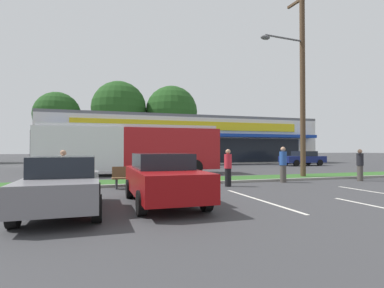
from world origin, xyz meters
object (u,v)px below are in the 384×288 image
at_px(bus_stop_bench, 131,177).
at_px(utility_pole, 301,77).
at_px(car_1, 303,158).
at_px(car_3, 163,178).
at_px(car_0, 190,159).
at_px(pedestrian_mid, 360,165).
at_px(pedestrian_near_bench, 228,168).
at_px(pedestrian_far, 283,164).
at_px(car_2, 63,184).
at_px(city_bus, 131,148).
at_px(pedestrian_by_pole, 63,172).

bearing_deg(bus_stop_bench, utility_pole, -170.63).
xyz_separation_m(car_1, car_3, (-18.34, -16.99, 0.03)).
height_order(car_0, pedestrian_mid, pedestrian_mid).
bearing_deg(pedestrian_near_bench, car_1, -105.52).
bearing_deg(pedestrian_far, bus_stop_bench, 119.95).
distance_m(car_2, car_3, 2.83).
xyz_separation_m(city_bus, car_2, (-3.00, -11.45, -1.01)).
bearing_deg(pedestrian_mid, utility_pole, -15.33).
height_order(utility_pole, car_3, utility_pole).
relative_size(car_0, car_2, 1.03).
height_order(city_bus, pedestrian_by_pole, city_bus).
bearing_deg(pedestrian_far, car_1, -12.00).
relative_size(utility_pole, pedestrian_mid, 6.59).
height_order(pedestrian_by_pole, pedestrian_far, pedestrian_far).
height_order(bus_stop_bench, pedestrian_mid, pedestrian_mid).
relative_size(bus_stop_bench, car_2, 0.38).
xyz_separation_m(city_bus, pedestrian_mid, (11.15, -7.53, -0.92)).
height_order(car_1, car_2, car_1).
bearing_deg(car_0, pedestrian_near_bench, 79.69).
relative_size(utility_pole, car_1, 2.44).
distance_m(utility_pole, car_3, 11.97).
bearing_deg(city_bus, pedestrian_near_bench, 116.22).
xyz_separation_m(bus_stop_bench, pedestrian_near_bench, (4.24, -0.55, 0.34)).
bearing_deg(pedestrian_mid, bus_stop_bench, 27.97).
xyz_separation_m(city_bus, car_3, (-0.22, -10.93, -0.97)).
bearing_deg(car_0, utility_pole, 104.34).
xyz_separation_m(car_3, pedestrian_mid, (11.38, 3.41, 0.05)).
xyz_separation_m(car_0, pedestrian_mid, (5.11, -14.03, 0.03)).
relative_size(bus_stop_bench, car_1, 0.35).
distance_m(car_0, car_3, 18.53).
bearing_deg(city_bus, car_3, 90.43).
bearing_deg(car_2, car_1, 129.66).
height_order(bus_stop_bench, car_1, car_1).
relative_size(car_0, car_3, 0.94).
bearing_deg(car_0, pedestrian_far, 93.38).
bearing_deg(pedestrian_far, car_3, 148.67).
relative_size(car_1, pedestrian_by_pole, 2.75).
xyz_separation_m(car_2, pedestrian_by_pole, (-0.37, 3.58, 0.07)).
bearing_deg(pedestrian_near_bench, city_bus, -33.91).
distance_m(bus_stop_bench, car_2, 4.96).
height_order(utility_pole, pedestrian_far, utility_pole).
relative_size(utility_pole, car_2, 2.63).
relative_size(city_bus, pedestrian_near_bench, 6.89).
xyz_separation_m(car_1, pedestrian_near_bench, (-14.64, -13.66, 0.08)).
distance_m(pedestrian_by_pole, pedestrian_far, 10.25).
bearing_deg(city_bus, pedestrian_by_pole, 68.43).
distance_m(city_bus, bus_stop_bench, 7.19).
relative_size(utility_pole, bus_stop_bench, 6.92).
xyz_separation_m(utility_pole, bus_stop_bench, (-9.85, -1.63, -5.39)).
height_order(bus_stop_bench, pedestrian_by_pole, pedestrian_by_pole).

